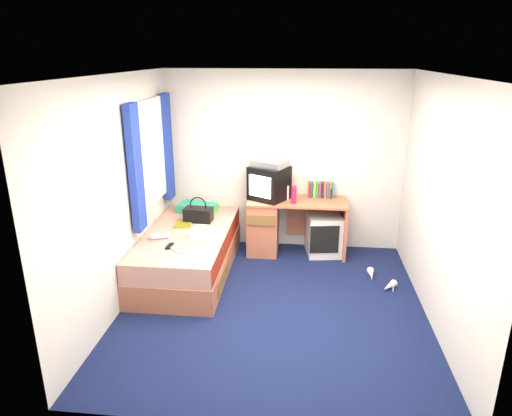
# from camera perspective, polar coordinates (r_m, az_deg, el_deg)

# --- Properties ---
(ground) EXTENTS (3.40, 3.40, 0.00)m
(ground) POSITION_cam_1_polar(r_m,az_deg,el_deg) (5.04, 2.17, -12.11)
(ground) COLOR #0C1438
(ground) RESTS_ON ground
(room_shell) EXTENTS (3.40, 3.40, 3.40)m
(room_shell) POSITION_cam_1_polar(r_m,az_deg,el_deg) (4.47, 2.40, 4.07)
(room_shell) COLOR white
(room_shell) RESTS_ON ground
(bed) EXTENTS (1.01, 2.00, 0.54)m
(bed) POSITION_cam_1_polar(r_m,az_deg,el_deg) (5.69, -8.44, -5.45)
(bed) COLOR #B96C4D
(bed) RESTS_ON ground
(pillow) EXTENTS (0.56, 0.43, 0.11)m
(pillow) POSITION_cam_1_polar(r_m,az_deg,el_deg) (6.23, -7.35, 0.01)
(pillow) COLOR teal
(pillow) RESTS_ON bed
(desk) EXTENTS (1.30, 0.55, 0.75)m
(desk) POSITION_cam_1_polar(r_m,az_deg,el_deg) (6.16, 2.55, -1.94)
(desk) COLOR #B96C4D
(desk) RESTS_ON ground
(storage_cube) EXTENTS (0.50, 0.50, 0.55)m
(storage_cube) POSITION_cam_1_polar(r_m,az_deg,el_deg) (6.20, 8.48, -3.30)
(storage_cube) COLOR silver
(storage_cube) RESTS_ON ground
(crt_tv) EXTENTS (0.59, 0.58, 0.44)m
(crt_tv) POSITION_cam_1_polar(r_m,az_deg,el_deg) (5.99, 1.64, 3.14)
(crt_tv) COLOR black
(crt_tv) RESTS_ON desk
(vcr) EXTENTS (0.52, 0.46, 0.08)m
(vcr) POSITION_cam_1_polar(r_m,az_deg,el_deg) (5.93, 1.69, 5.58)
(vcr) COLOR #A8A8AA
(vcr) RESTS_ON crt_tv
(book_row) EXTENTS (0.34, 0.13, 0.20)m
(book_row) POSITION_cam_1_polar(r_m,az_deg,el_deg) (6.17, 8.12, 2.27)
(book_row) COLOR maroon
(book_row) RESTS_ON desk
(picture_frame) EXTENTS (0.03, 0.12, 0.14)m
(picture_frame) POSITION_cam_1_polar(r_m,az_deg,el_deg) (6.15, 9.38, 1.86)
(picture_frame) COLOR black
(picture_frame) RESTS_ON desk
(pink_water_bottle) EXTENTS (0.09, 0.09, 0.22)m
(pink_water_bottle) POSITION_cam_1_polar(r_m,az_deg,el_deg) (5.86, 4.75, 1.58)
(pink_water_bottle) COLOR #C11B4D
(pink_water_bottle) RESTS_ON desk
(aerosol_can) EXTENTS (0.06, 0.06, 0.19)m
(aerosol_can) POSITION_cam_1_polar(r_m,az_deg,el_deg) (6.01, 3.89, 1.93)
(aerosol_can) COLOR silver
(aerosol_can) RESTS_ON desk
(handbag) EXTENTS (0.37, 0.22, 0.32)m
(handbag) POSITION_cam_1_polar(r_m,az_deg,el_deg) (5.87, -7.21, -0.76)
(handbag) COLOR black
(handbag) RESTS_ON bed
(towel) EXTENTS (0.36, 0.33, 0.10)m
(towel) POSITION_cam_1_polar(r_m,az_deg,el_deg) (5.36, -6.28, -3.17)
(towel) COLOR white
(towel) RESTS_ON bed
(magazine) EXTENTS (0.24, 0.30, 0.01)m
(magazine) POSITION_cam_1_polar(r_m,az_deg,el_deg) (5.81, -9.08, -1.97)
(magazine) COLOR yellow
(magazine) RESTS_ON bed
(water_bottle) EXTENTS (0.21, 0.13, 0.07)m
(water_bottle) POSITION_cam_1_polar(r_m,az_deg,el_deg) (5.41, -11.93, -3.45)
(water_bottle) COLOR silver
(water_bottle) RESTS_ON bed
(colour_swatch_fan) EXTENTS (0.20, 0.19, 0.01)m
(colour_swatch_fan) POSITION_cam_1_polar(r_m,az_deg,el_deg) (5.08, -9.93, -5.18)
(colour_swatch_fan) COLOR gold
(colour_swatch_fan) RESTS_ON bed
(remote_control) EXTENTS (0.06, 0.16, 0.02)m
(remote_control) POSITION_cam_1_polar(r_m,az_deg,el_deg) (5.18, -10.76, -4.70)
(remote_control) COLOR black
(remote_control) RESTS_ON bed
(window_assembly) EXTENTS (0.11, 1.42, 1.40)m
(window_assembly) POSITION_cam_1_polar(r_m,az_deg,el_deg) (5.64, -12.93, 6.39)
(window_assembly) COLOR silver
(window_assembly) RESTS_ON room_shell
(white_heels) EXTENTS (0.32, 0.51, 0.09)m
(white_heels) POSITION_cam_1_polar(r_m,az_deg,el_deg) (5.65, 15.22, -8.69)
(white_heels) COLOR silver
(white_heels) RESTS_ON ground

